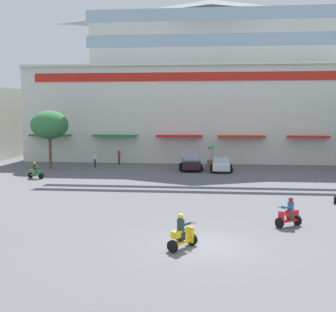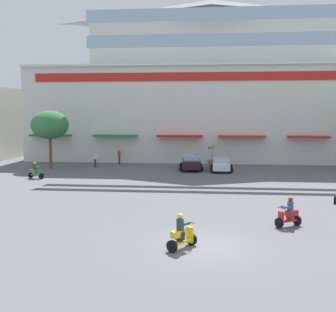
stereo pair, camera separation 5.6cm
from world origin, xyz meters
The scene contains 11 objects.
ground_plane centered at (0.00, 13.00, 0.00)m, with size 128.00×128.00×0.00m, color #5A5B5E.
colonial_building centered at (0.00, 36.92, 8.63)m, with size 43.32×19.04×19.69m.
plaza_tree_0 centered at (-16.27, 24.48, 4.50)m, with size 3.81×3.78×5.98m.
parked_car_0 centered at (-1.79, 24.80, 0.79)m, with size 2.59×4.34×1.55m.
parked_car_1 centered at (1.26, 24.19, 0.73)m, with size 2.31×4.10×1.44m.
scooter_rider_0 centered at (-0.90, -0.44, 0.66)m, with size 1.29×1.51×1.59m.
scooter_rider_6 centered at (4.33, 3.77, 0.64)m, with size 1.42×1.16×1.54m.
scooter_rider_9 centered at (-15.15, 17.90, 0.60)m, with size 1.53×1.06×1.47m.
pedestrian_0 centered at (-9.97, 28.63, 0.98)m, with size 0.39×0.39×1.70m.
pedestrian_1 centered at (-11.98, 25.95, 0.96)m, with size 0.33×0.33×1.67m.
balloon_vendor_cart centered at (0.29, 27.37, 1.03)m, with size 0.95×0.74×2.49m.
Camera 1 is at (0.37, -18.86, 5.98)m, focal length 46.76 mm.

